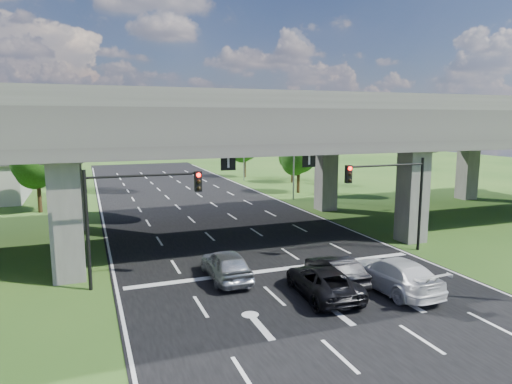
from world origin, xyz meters
TOP-DOWN VIEW (x-y plane):
  - ground at (0.00, 0.00)m, footprint 160.00×160.00m
  - road at (0.00, 10.00)m, footprint 18.00×120.00m
  - overpass at (0.00, 12.00)m, footprint 80.00×15.00m
  - signal_right at (7.82, 3.94)m, footprint 5.76×0.54m
  - signal_left at (-7.82, 3.94)m, footprint 5.76×0.54m
  - streetlight_far at (10.10, 24.00)m, footprint 3.38×0.25m
  - streetlight_beyond at (10.10, 40.00)m, footprint 3.38×0.25m
  - tree_left_near at (-13.95, 26.00)m, footprint 4.50×4.50m
  - tree_left_mid at (-16.95, 34.00)m, footprint 3.91×3.90m
  - tree_left_far at (-12.95, 42.00)m, footprint 4.80×4.80m
  - tree_right_near at (13.05, 28.00)m, footprint 4.20×4.20m
  - tree_right_mid at (16.05, 36.00)m, footprint 3.91×3.90m
  - tree_right_far at (12.05, 44.00)m, footprint 4.50×4.50m
  - car_silver at (-3.28, 3.00)m, footprint 1.95×4.72m
  - car_dark at (1.76, 0.39)m, footprint 1.55×4.33m
  - car_white at (3.97, -1.36)m, footprint 2.53×5.69m
  - car_trailing at (0.38, -0.77)m, footprint 2.74×5.27m

SIDE VIEW (x-z plane):
  - ground at x=0.00m, z-range 0.00..0.00m
  - road at x=0.00m, z-range 0.00..0.03m
  - car_trailing at x=0.38m, z-range 0.03..1.45m
  - car_dark at x=1.76m, z-range 0.03..1.45m
  - car_silver at x=-3.28m, z-range 0.03..1.63m
  - car_white at x=3.97m, z-range 0.03..1.65m
  - tree_left_mid at x=-16.95m, z-range 0.79..7.55m
  - tree_right_mid at x=16.05m, z-range 0.79..7.55m
  - signal_right at x=7.82m, z-range 1.19..7.19m
  - signal_left at x=-7.82m, z-range 1.19..7.19m
  - tree_right_near at x=13.05m, z-range 0.86..8.14m
  - tree_left_near at x=-13.95m, z-range 0.92..8.72m
  - tree_right_far at x=12.05m, z-range 0.92..8.72m
  - tree_left_far at x=-12.95m, z-range 0.98..9.30m
  - streetlight_far at x=10.10m, z-range 0.85..10.85m
  - streetlight_beyond at x=10.10m, z-range 0.85..10.85m
  - overpass at x=0.00m, z-range 2.92..12.92m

